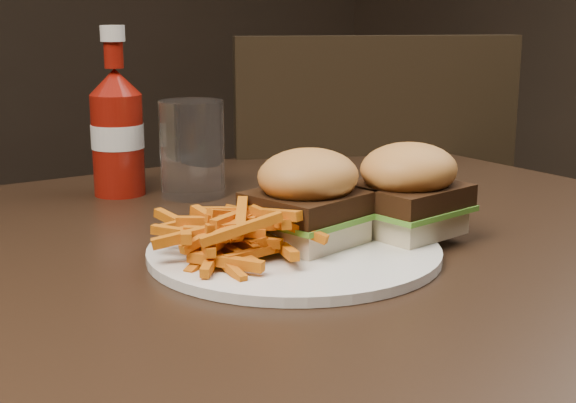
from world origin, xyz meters
TOP-DOWN VIEW (x-y plane):
  - dining_table at (0.00, 0.00)m, footprint 1.20×0.80m
  - chair_far at (0.59, 0.50)m, footprint 0.62×0.62m
  - plate at (0.09, -0.07)m, footprint 0.27×0.27m
  - sandwich_half_a at (0.11, -0.06)m, footprint 0.10×0.10m
  - sandwich_half_b at (0.21, -0.09)m, footprint 0.10×0.09m
  - fries_pile at (0.03, -0.06)m, footprint 0.13×0.13m
  - ketchup_bottle at (0.06, 0.26)m, footprint 0.07×0.07m
  - tumbler at (0.13, 0.21)m, footprint 0.09×0.09m

SIDE VIEW (x-z plane):
  - chair_far at x=0.59m, z-range 0.41..0.45m
  - dining_table at x=0.00m, z-range 0.71..0.75m
  - plate at x=0.09m, z-range 0.75..0.76m
  - sandwich_half_a at x=0.11m, z-range 0.76..0.78m
  - sandwich_half_b at x=0.21m, z-range 0.76..0.78m
  - fries_pile at x=0.03m, z-range 0.76..0.80m
  - tumbler at x=0.13m, z-range 0.74..0.87m
  - ketchup_bottle at x=0.06m, z-range 0.75..0.87m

